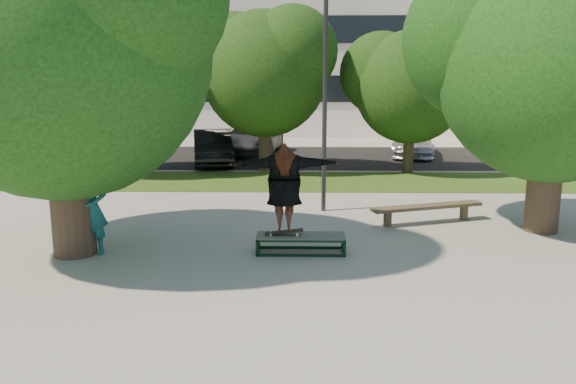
{
  "coord_description": "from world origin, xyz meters",
  "views": [
    {
      "loc": [
        0.33,
        -9.85,
        3.45
      ],
      "look_at": [
        0.13,
        0.6,
        1.38
      ],
      "focal_mm": 35.0,
      "sensor_mm": 36.0,
      "label": 1
    }
  ],
  "objects_px": {
    "grind_box": "(301,244)",
    "car_silver_a": "(116,142)",
    "tree_left": "(56,29)",
    "tree_right": "(551,52)",
    "bench": "(427,208)",
    "car_silver_b": "(412,142)",
    "bystander": "(90,208)",
    "car_grey": "(250,139)",
    "lamppost": "(325,93)",
    "car_dark": "(213,147)"
  },
  "relations": [
    {
      "from": "tree_left",
      "to": "grind_box",
      "type": "bearing_deg",
      "value": 1.16
    },
    {
      "from": "car_silver_a",
      "to": "car_dark",
      "type": "bearing_deg",
      "value": -9.02
    },
    {
      "from": "tree_left",
      "to": "lamppost",
      "type": "relative_size",
      "value": 1.16
    },
    {
      "from": "tree_left",
      "to": "tree_right",
      "type": "distance_m",
      "value": 10.41
    },
    {
      "from": "car_grey",
      "to": "lamppost",
      "type": "bearing_deg",
      "value": -69.38
    },
    {
      "from": "lamppost",
      "to": "car_silver_a",
      "type": "height_order",
      "value": "lamppost"
    },
    {
      "from": "bystander",
      "to": "car_grey",
      "type": "height_order",
      "value": "bystander"
    },
    {
      "from": "bystander",
      "to": "bench",
      "type": "height_order",
      "value": "bystander"
    },
    {
      "from": "tree_left",
      "to": "car_dark",
      "type": "relative_size",
      "value": 1.61
    },
    {
      "from": "bench",
      "to": "car_silver_b",
      "type": "xyz_separation_m",
      "value": [
        2.14,
        12.77,
        0.29
      ]
    },
    {
      "from": "grind_box",
      "to": "car_silver_a",
      "type": "height_order",
      "value": "car_silver_a"
    },
    {
      "from": "lamppost",
      "to": "car_silver_b",
      "type": "height_order",
      "value": "lamppost"
    },
    {
      "from": "lamppost",
      "to": "car_silver_b",
      "type": "distance_m",
      "value": 12.63
    },
    {
      "from": "tree_right",
      "to": "car_dark",
      "type": "bearing_deg",
      "value": 131.49
    },
    {
      "from": "tree_left",
      "to": "bench",
      "type": "bearing_deg",
      "value": 18.58
    },
    {
      "from": "tree_right",
      "to": "bystander",
      "type": "bearing_deg",
      "value": -167.96
    },
    {
      "from": "lamppost",
      "to": "bench",
      "type": "bearing_deg",
      "value": -27.22
    },
    {
      "from": "bystander",
      "to": "tree_left",
      "type": "bearing_deg",
      "value": 160.1
    },
    {
      "from": "grind_box",
      "to": "car_silver_a",
      "type": "bearing_deg",
      "value": 120.66
    },
    {
      "from": "grind_box",
      "to": "car_grey",
      "type": "bearing_deg",
      "value": 98.82
    },
    {
      "from": "lamppost",
      "to": "car_silver_b",
      "type": "relative_size",
      "value": 1.33
    },
    {
      "from": "bench",
      "to": "car_silver_a",
      "type": "xyz_separation_m",
      "value": [
        -11.43,
        11.49,
        0.37
      ]
    },
    {
      "from": "tree_left",
      "to": "bench",
      "type": "xyz_separation_m",
      "value": [
        7.79,
        2.62,
        -4.04
      ]
    },
    {
      "from": "lamppost",
      "to": "bench",
      "type": "distance_m",
      "value": 3.95
    },
    {
      "from": "bench",
      "to": "car_grey",
      "type": "distance_m",
      "value": 13.92
    },
    {
      "from": "grind_box",
      "to": "bystander",
      "type": "height_order",
      "value": "bystander"
    },
    {
      "from": "car_dark",
      "to": "car_grey",
      "type": "height_order",
      "value": "car_grey"
    },
    {
      "from": "bystander",
      "to": "car_silver_b",
      "type": "distance_m",
      "value": 18.15
    },
    {
      "from": "grind_box",
      "to": "bench",
      "type": "height_order",
      "value": "bench"
    },
    {
      "from": "grind_box",
      "to": "tree_left",
      "type": "bearing_deg",
      "value": -178.84
    },
    {
      "from": "car_dark",
      "to": "car_grey",
      "type": "bearing_deg",
      "value": 55.85
    },
    {
      "from": "tree_right",
      "to": "grind_box",
      "type": "relative_size",
      "value": 3.62
    },
    {
      "from": "lamppost",
      "to": "grind_box",
      "type": "relative_size",
      "value": 3.39
    },
    {
      "from": "tree_right",
      "to": "car_silver_b",
      "type": "distance_m",
      "value": 13.83
    },
    {
      "from": "lamppost",
      "to": "bystander",
      "type": "height_order",
      "value": "lamppost"
    },
    {
      "from": "tree_left",
      "to": "bystander",
      "type": "xyz_separation_m",
      "value": [
        0.45,
        -0.09,
        -3.46
      ]
    },
    {
      "from": "tree_left",
      "to": "car_silver_b",
      "type": "distance_m",
      "value": 18.69
    },
    {
      "from": "grind_box",
      "to": "car_dark",
      "type": "bearing_deg",
      "value": 106.59
    },
    {
      "from": "tree_left",
      "to": "tree_right",
      "type": "bearing_deg",
      "value": 11.03
    },
    {
      "from": "bench",
      "to": "tree_right",
      "type": "bearing_deg",
      "value": -34.2
    },
    {
      "from": "bench",
      "to": "lamppost",
      "type": "bearing_deg",
      "value": 133.17
    },
    {
      "from": "tree_right",
      "to": "car_silver_b",
      "type": "xyz_separation_m",
      "value": [
        -0.28,
        13.39,
        -3.43
      ]
    },
    {
      "from": "bystander",
      "to": "tree_right",
      "type": "bearing_deg",
      "value": 3.52
    },
    {
      "from": "car_grey",
      "to": "grind_box",
      "type": "bearing_deg",
      "value": -75.18
    },
    {
      "from": "car_grey",
      "to": "car_silver_a",
      "type": "bearing_deg",
      "value": -161.68
    },
    {
      "from": "tree_left",
      "to": "tree_right",
      "type": "xyz_separation_m",
      "value": [
        10.21,
        1.99,
        -0.33
      ]
    },
    {
      "from": "lamppost",
      "to": "bench",
      "type": "height_order",
      "value": "lamppost"
    },
    {
      "from": "tree_left",
      "to": "bystander",
      "type": "distance_m",
      "value": 3.49
    },
    {
      "from": "tree_right",
      "to": "bystander",
      "type": "distance_m",
      "value": 10.46
    },
    {
      "from": "bench",
      "to": "car_dark",
      "type": "distance_m",
      "value": 11.92
    }
  ]
}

